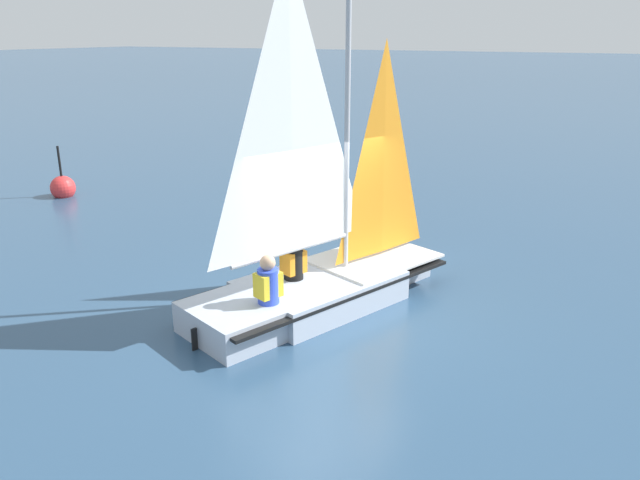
{
  "coord_description": "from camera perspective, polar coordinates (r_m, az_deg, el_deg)",
  "views": [
    {
      "loc": [
        4.19,
        -7.96,
        4.07
      ],
      "look_at": [
        0.0,
        0.0,
        1.06
      ],
      "focal_mm": 35.0,
      "sensor_mm": 36.0,
      "label": 1
    }
  ],
  "objects": [
    {
      "name": "sailboat_main",
      "position": [
        9.59,
        -0.12,
        -2.01
      ],
      "size": [
        2.99,
        4.6,
        5.24
      ],
      "rotation": [
        0.0,
        0.0,
        1.22
      ],
      "color": "#B2BCCC",
      "rests_on": "ground_plane"
    },
    {
      "name": "buoy_marker",
      "position": [
        17.51,
        -22.45,
        4.45
      ],
      "size": [
        0.63,
        0.63,
        1.41
      ],
      "color": "red",
      "rests_on": "ground_plane"
    },
    {
      "name": "sailor_helm",
      "position": [
        9.57,
        -2.44,
        -2.55
      ],
      "size": [
        0.39,
        0.41,
        1.16
      ],
      "rotation": [
        0.0,
        0.0,
        1.22
      ],
      "color": "black",
      "rests_on": "ground_plane"
    },
    {
      "name": "sailor_crew",
      "position": [
        8.76,
        -4.74,
        -4.74
      ],
      "size": [
        0.39,
        0.41,
        1.16
      ],
      "rotation": [
        0.0,
        0.0,
        1.22
      ],
      "color": "black",
      "rests_on": "ground_plane"
    },
    {
      "name": "ground_plane",
      "position": [
        9.87,
        -0.0,
        -5.82
      ],
      "size": [
        260.0,
        260.0,
        0.0
      ],
      "primitive_type": "plane",
      "color": "#2D4C6B"
    }
  ]
}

